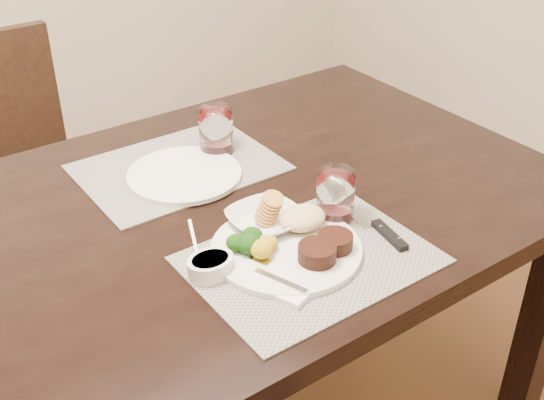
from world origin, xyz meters
TOP-DOWN VIEW (x-y plane):
  - dining_table at (0.00, 0.00)m, footprint 2.00×1.00m
  - chair_far at (0.00, 0.93)m, footprint 0.42×0.42m
  - placemat_near at (0.25, -0.28)m, footprint 0.46×0.34m
  - placemat_far at (0.22, 0.19)m, footprint 0.46×0.34m
  - dinner_plate at (0.24, -0.24)m, footprint 0.30×0.30m
  - napkin_fork at (0.15, -0.30)m, footprint 0.14×0.18m
  - steak_knife at (0.42, -0.29)m, footprint 0.05×0.25m
  - cracker_bowl at (0.24, -0.14)m, footprint 0.15×0.15m
  - sauce_ramekin at (0.06, -0.21)m, footprint 0.09×0.14m
  - wine_glass_near at (0.38, -0.20)m, footprint 0.08×0.08m
  - far_plate at (0.20, 0.14)m, footprint 0.27×0.27m
  - wine_glass_far at (0.33, 0.21)m, footprint 0.08×0.08m

SIDE VIEW (x-z plane):
  - chair_far at x=0.00m, z-range 0.05..0.95m
  - dining_table at x=0.00m, z-range 0.29..1.04m
  - placemat_near at x=0.25m, z-range 0.75..0.75m
  - placemat_far at x=0.22m, z-range 0.75..0.75m
  - steak_knife at x=0.42m, z-range 0.75..0.77m
  - far_plate at x=0.20m, z-range 0.75..0.77m
  - napkin_fork at x=0.15m, z-range 0.75..0.77m
  - dinner_plate at x=0.24m, z-range 0.74..0.80m
  - sauce_ramekin at x=0.06m, z-range 0.74..0.81m
  - cracker_bowl at x=0.24m, z-range 0.74..0.81m
  - wine_glass_near at x=0.38m, z-range 0.75..0.86m
  - wine_glass_far at x=0.33m, z-range 0.75..0.86m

